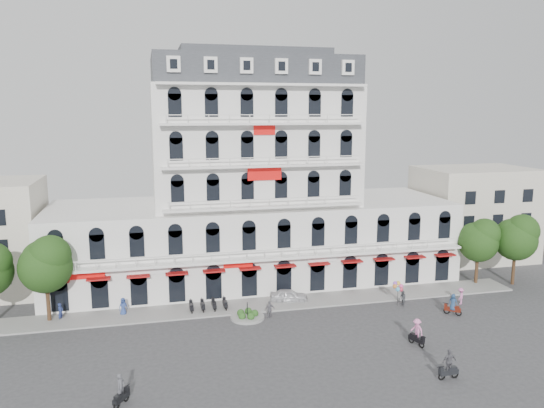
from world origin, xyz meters
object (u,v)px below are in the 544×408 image
at_px(rider_west, 121,391).
at_px(rider_northeast, 449,364).
at_px(balloon_vendor, 401,294).
at_px(parked_car, 289,295).
at_px(rider_east, 453,304).
at_px(rider_center, 417,331).

relative_size(rider_west, rider_northeast, 0.97).
bearing_deg(balloon_vendor, rider_northeast, -103.46).
bearing_deg(rider_west, parked_car, -11.24).
height_order(rider_west, rider_east, rider_west).
bearing_deg(balloon_vendor, rider_east, -41.60).
distance_m(parked_car, balloon_vendor, 11.23).
distance_m(rider_east, balloon_vendor, 5.03).
distance_m(parked_car, rider_east, 15.99).
bearing_deg(rider_east, rider_center, 80.80).
relative_size(parked_car, balloon_vendor, 1.55).
bearing_deg(rider_east, rider_west, 59.13).
relative_size(parked_car, rider_center, 1.62).
xyz_separation_m(rider_west, rider_center, (23.52, 3.81, 0.22)).
height_order(rider_center, balloon_vendor, balloon_vendor).
xyz_separation_m(rider_west, rider_northeast, (23.03, -1.86, 0.14)).
distance_m(parked_car, rider_west, 22.77).
distance_m(parked_car, rider_northeast, 19.49).
distance_m(rider_west, rider_east, 31.57).
relative_size(rider_east, balloon_vendor, 0.86).
bearing_deg(rider_center, rider_west, -100.95).
height_order(rider_northeast, rider_center, rider_center).
height_order(parked_car, balloon_vendor, balloon_vendor).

